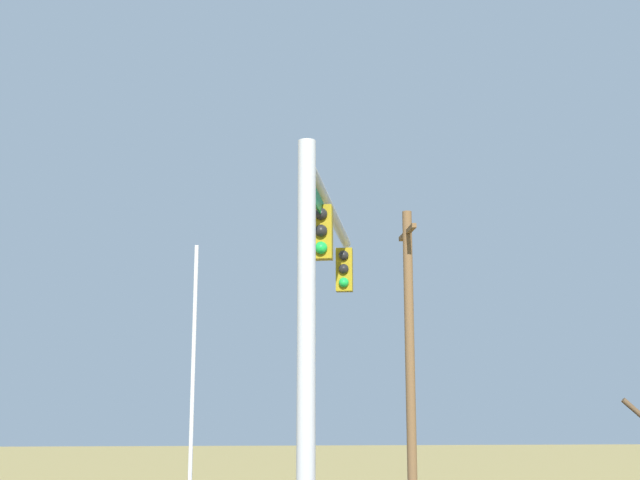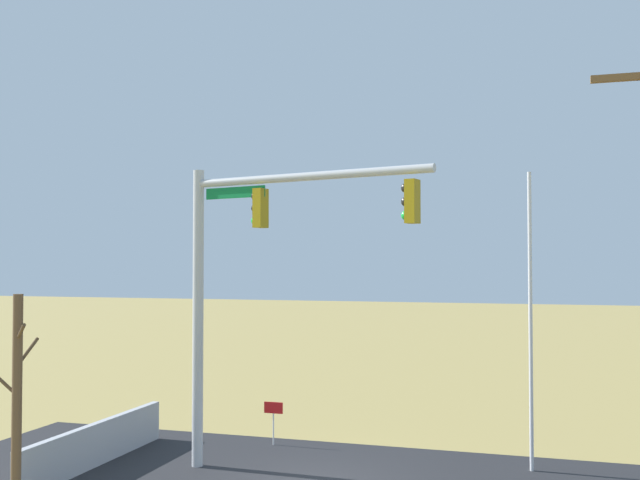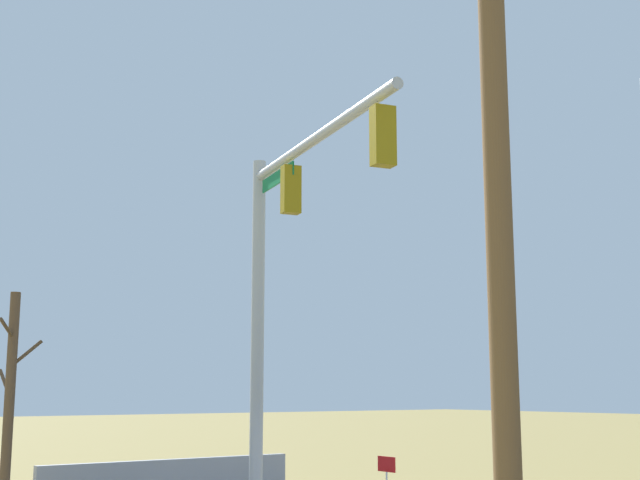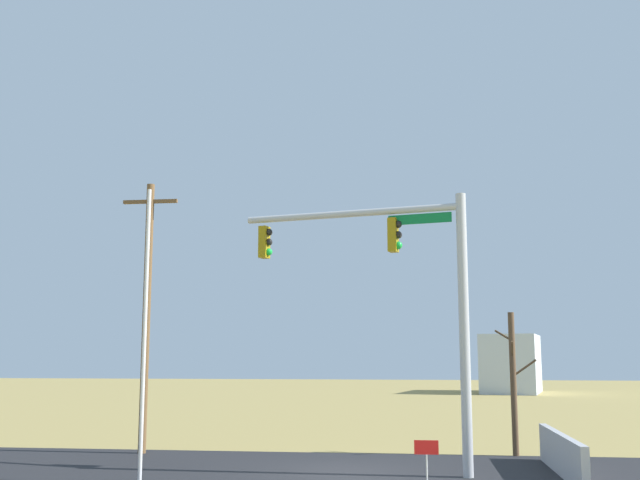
{
  "view_description": "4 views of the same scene",
  "coord_description": "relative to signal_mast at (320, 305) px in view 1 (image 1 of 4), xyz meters",
  "views": [
    {
      "loc": [
        15.94,
        -1.66,
        3.42
      ],
      "look_at": [
        0.01,
        -0.07,
        6.68
      ],
      "focal_mm": 47.91,
      "sensor_mm": 36.0,
      "label": 1
    },
    {
      "loc": [
        -5.15,
        16.51,
        5.19
      ],
      "look_at": [
        0.03,
        -0.57,
        5.75
      ],
      "focal_mm": 41.13,
      "sensor_mm": 36.0,
      "label": 2
    },
    {
      "loc": [
        -12.51,
        9.2,
        2.61
      ],
      "look_at": [
        0.65,
        -0.32,
        5.42
      ],
      "focal_mm": 48.95,
      "sensor_mm": 36.0,
      "label": 3
    },
    {
      "loc": [
        2.07,
        -21.41,
        3.17
      ],
      "look_at": [
        -0.68,
        -0.0,
        6.45
      ],
      "focal_mm": 42.56,
      "sensor_mm": 36.0,
      "label": 4
    }
  ],
  "objects": [
    {
      "name": "flagpole",
      "position": [
        -6.63,
        -2.39,
        -1.47
      ],
      "size": [
        0.1,
        0.1,
        7.48
      ],
      "primitive_type": "cylinder",
      "color": "silver",
      "rests_on": "ground_plane"
    },
    {
      "name": "signal_mast",
      "position": [
        0.0,
        0.0,
        0.0
      ],
      "size": [
        6.44,
        1.67,
        7.58
      ],
      "color": "#B2B5BA",
      "rests_on": "ground_plane"
    },
    {
      "name": "utility_pole",
      "position": [
        -8.7,
        3.32,
        -0.56
      ],
      "size": [
        1.9,
        0.26,
        8.97
      ],
      "color": "brown",
      "rests_on": "ground_plane"
    }
  ]
}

